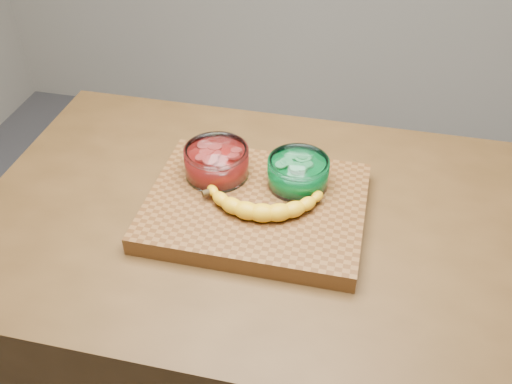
# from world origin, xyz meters

# --- Properties ---
(counter) EXTENTS (1.20, 0.80, 0.90)m
(counter) POSITION_xyz_m (0.00, 0.00, 0.45)
(counter) COLOR #513518
(counter) RESTS_ON ground
(cutting_board) EXTENTS (0.45, 0.35, 0.04)m
(cutting_board) POSITION_xyz_m (0.00, 0.00, 0.92)
(cutting_board) COLOR brown
(cutting_board) RESTS_ON counter
(bowl_red) EXTENTS (0.14, 0.14, 0.07)m
(bowl_red) POSITION_xyz_m (-0.10, 0.07, 0.97)
(bowl_red) COLOR white
(bowl_red) RESTS_ON cutting_board
(bowl_green) EXTENTS (0.13, 0.13, 0.06)m
(bowl_green) POSITION_xyz_m (0.08, 0.07, 0.97)
(bowl_green) COLOR white
(bowl_green) RESTS_ON cutting_board
(banana) EXTENTS (0.27, 0.14, 0.04)m
(banana) POSITION_xyz_m (0.02, -0.02, 0.96)
(banana) COLOR gold
(banana) RESTS_ON cutting_board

